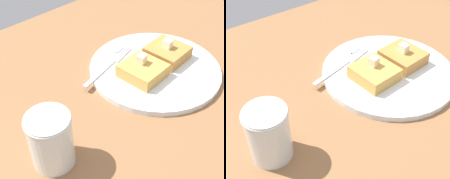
{
  "view_description": "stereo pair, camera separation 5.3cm",
  "coord_description": "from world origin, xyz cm",
  "views": [
    {
      "loc": [
        -41.02,
        -18.67,
        40.93
      ],
      "look_at": [
        -12.87,
        9.85,
        6.45
      ],
      "focal_mm": 50.0,
      "sensor_mm": 36.0,
      "label": 1
    },
    {
      "loc": [
        -37.03,
        -22.12,
        40.93
      ],
      "look_at": [
        -12.87,
        9.85,
        6.45
      ],
      "focal_mm": 50.0,
      "sensor_mm": 36.0,
      "label": 2
    }
  ],
  "objects": [
    {
      "name": "table_surface",
      "position": [
        0.0,
        0.0,
        0.97
      ],
      "size": [
        97.52,
        97.52,
        1.95
      ],
      "primitive_type": "cube",
      "color": "brown",
      "rests_on": "ground"
    },
    {
      "name": "plate",
      "position": [
        1.14,
        11.64,
        2.6
      ],
      "size": [
        26.57,
        26.57,
        1.16
      ],
      "color": "silver",
      "rests_on": "table_surface"
    },
    {
      "name": "toast_slice_left",
      "position": [
        -3.0,
        11.38,
        4.4
      ],
      "size": [
        7.84,
        8.16,
        2.6
      ],
      "primitive_type": "cube",
      "rotation": [
        0.0,
        0.0,
        0.06
      ],
      "color": "gold",
      "rests_on": "plate"
    },
    {
      "name": "toast_slice_middle",
      "position": [
        5.29,
        11.89,
        4.4
      ],
      "size": [
        7.84,
        8.16,
        2.6
      ],
      "primitive_type": "cube",
      "rotation": [
        0.0,
        0.0,
        0.06
      ],
      "color": "#B87F3C",
      "rests_on": "plate"
    },
    {
      "name": "butter_pat_primary",
      "position": [
        -2.68,
        12.12,
        6.58
      ],
      "size": [
        2.02,
        1.88,
        1.74
      ],
      "primitive_type": "cube",
      "rotation": [
        0.0,
        0.0,
        0.2
      ],
      "color": "beige",
      "rests_on": "toast_slice_left"
    },
    {
      "name": "butter_pat_secondary",
      "position": [
        5.15,
        11.95,
        6.58
      ],
      "size": [
        1.74,
        1.9,
        1.74
      ],
      "primitive_type": "cube",
      "rotation": [
        0.0,
        0.0,
        1.68
      ],
      "color": "#F8ECCB",
      "rests_on": "toast_slice_middle"
    },
    {
      "name": "fork",
      "position": [
        -4.64,
        18.58,
        3.28
      ],
      "size": [
        15.92,
        4.95,
        0.36
      ],
      "color": "silver",
      "rests_on": "plate"
    },
    {
      "name": "syrup_jar",
      "position": [
        -26.89,
        8.06,
        6.19
      ],
      "size": [
        6.67,
        6.67,
        9.0
      ],
      "color": "#55270A",
      "rests_on": "table_surface"
    }
  ]
}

